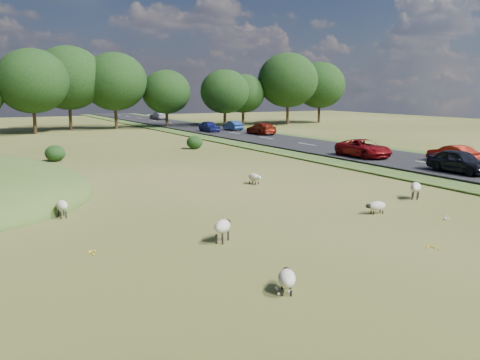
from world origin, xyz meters
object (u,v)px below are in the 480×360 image
Objects in this scene: car_0 at (233,126)px; car_5 at (261,128)px; car_2 at (460,161)px; car_6 at (209,126)px; car_1 at (364,148)px; car_4 at (452,154)px; sheep_4 at (223,226)px; sheep_1 at (62,206)px; car_3 at (158,115)px; sheep_5 at (254,177)px; sheep_2 at (287,278)px; sheep_3 at (376,206)px; sheep_0 at (416,187)px.

car_5 is at bearing 90.00° from car_0.
car_6 is (0.00, 39.52, -0.07)m from car_2.
car_4 is (3.80, -5.53, -0.06)m from car_1.
sheep_1 is at bearing 82.19° from sheep_4.
car_3 reaches higher than car_1.
car_0 reaches higher than sheep_5.
sheep_2 is 86.20m from car_3.
sheep_4 is 0.23× the size of car_5.
car_1 is at bearing -70.49° from sheep_1.
car_0 is 30.32m from car_3.
car_4 is at bearing -26.51° from sheep_2.
car_4 is (28.77, 3.69, 0.36)m from sheep_1.
sheep_2 is at bearing 44.05° from sheep_3.
car_2 is (-3.80, -40.31, 0.13)m from car_0.
sheep_3 is 0.24× the size of car_2.
car_5 is (17.07, 28.95, 0.56)m from sheep_5.
sheep_0 is 1.02× the size of sheep_2.
sheep_1 is 29.01m from car_4.
sheep_2 is (-12.92, -7.88, -0.19)m from sheep_0.
car_1 is (8.02, 13.48, 0.35)m from sheep_0.
car_3 is 1.28× the size of car_6.
car_5 is (0.00, 28.75, 0.07)m from car_4.
sheep_1 is 12.79m from sheep_2.
car_4 is at bearing 81.62° from sheep_5.
car_5 is at bearing 80.70° from car_1.
car_1 reaches higher than sheep_2.
car_1 is 1.14× the size of car_2.
car_3 is 38.00m from car_5.
car_2 reaches higher than car_0.
car_1 is at bearing 104.32° from sheep_5.
sheep_5 is 33.61m from car_5.
sheep_0 reaches higher than sheep_2.
sheep_4 is at bearing -113.81° from car_6.
car_0 is at bearing 84.61° from car_2.
car_0 is (11.82, 44.37, 0.27)m from sheep_0.
sheep_0 is 38.55m from car_5.
car_0 is 40.49m from car_2.
car_3 is at bearing 156.67° from sheep_5.
sheep_3 is (12.81, -5.95, -0.17)m from sheep_1.
sheep_1 is at bearing 48.42° from car_5.
car_6 reaches higher than sheep_2.
sheep_4 is 25.89m from car_1.
sheep_0 reaches higher than sheep_1.
car_3 reaches higher than sheep_5.
sheep_2 is 0.29× the size of car_4.
car_4 reaches higher than sheep_5.
car_1 reaches higher than sheep_3.
car_0 is at bearing -100.23° from sheep_3.
sheep_0 is 9.00m from car_2.
sheep_0 is at bearing -30.47° from sheep_4.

